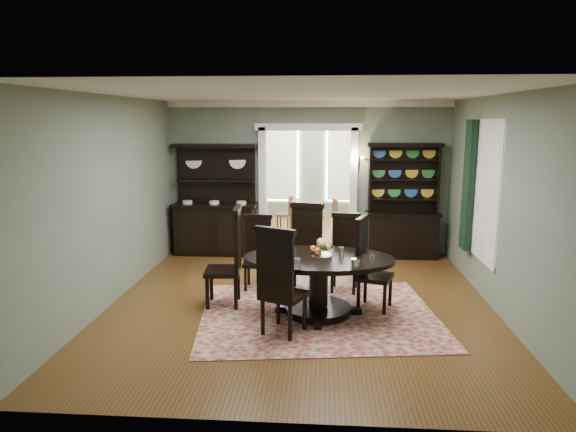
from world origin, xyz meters
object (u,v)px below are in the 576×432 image
object	(u,v)px
welsh_dresser	(402,216)
dining_table	(319,274)
sideboard	(215,216)
parlor_table	(305,212)

from	to	relation	value
welsh_dresser	dining_table	bearing A→B (deg)	-116.94
dining_table	welsh_dresser	size ratio (longest dim) A/B	0.94
dining_table	welsh_dresser	distance (m)	3.51
dining_table	sideboard	world-z (taller)	sideboard
dining_table	welsh_dresser	world-z (taller)	welsh_dresser
sideboard	welsh_dresser	bearing A→B (deg)	-0.10
dining_table	welsh_dresser	bearing A→B (deg)	64.18
parlor_table	dining_table	bearing A→B (deg)	-85.70
sideboard	parlor_table	size ratio (longest dim) A/B	2.68
sideboard	parlor_table	distance (m)	2.66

